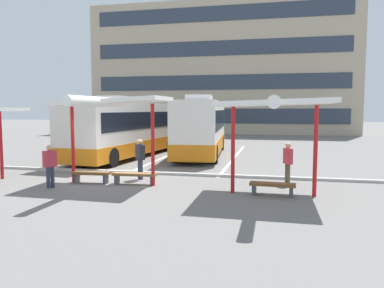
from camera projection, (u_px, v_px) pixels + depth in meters
The scene contains 16 objects.
ground_plane at pixel (114, 179), 15.97m from camera, with size 160.00×160.00×0.00m, color slate.
terminal_building at pixel (224, 71), 49.08m from camera, with size 32.34×10.34×18.62m.
coach_bus_0 at pixel (127, 129), 23.14m from camera, with size 3.59×11.32×3.71m.
coach_bus_1 at pixel (202, 128), 24.00m from camera, with size 3.31×10.40×3.81m.
lane_stripe_0 at pixel (106, 154), 24.86m from camera, with size 0.16×14.00×0.01m, color white.
lane_stripe_1 at pixel (168, 156), 23.95m from camera, with size 0.16×14.00×0.01m, color white.
lane_stripe_2 at pixel (234, 158), 23.04m from camera, with size 0.16×14.00×0.01m, color white.
waiting_shelter_1 at pixel (108, 104), 14.43m from camera, with size 4.40×4.50×3.45m.
bench_1 at pixel (91, 175), 15.09m from camera, with size 1.54×0.55×0.45m.
bench_2 at pixel (135, 176), 14.83m from camera, with size 1.78×0.53×0.45m.
waiting_shelter_2 at pixel (274, 105), 12.50m from camera, with size 3.78×5.10×3.33m.
bench_3 at pixel (273, 186), 12.85m from camera, with size 1.58×0.53×0.45m.
platform_kerb at pixel (127, 172), 17.41m from camera, with size 44.00×0.24×0.12m, color #ADADA8.
waiting_passenger_0 at pixel (288, 160), 14.79m from camera, with size 0.37×0.52×1.65m.
waiting_passenger_1 at pixel (140, 156), 15.82m from camera, with size 0.51×0.50×1.71m.
waiting_passenger_2 at pixel (50, 163), 14.09m from camera, with size 0.45×0.51×1.63m.
Camera 1 is at (6.62, -14.69, 2.96)m, focal length 35.16 mm.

